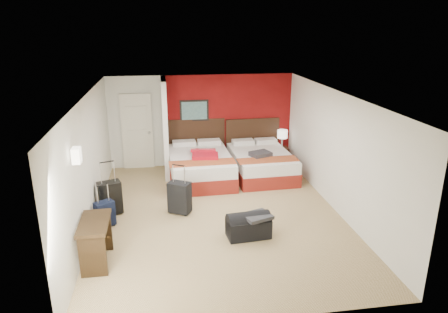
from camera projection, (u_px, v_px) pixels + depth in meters
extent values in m
plane|color=tan|center=(218.00, 214.00, 8.56)|extent=(6.50, 6.50, 0.00)
cube|color=silver|center=(202.00, 121.00, 11.21)|extent=(5.00, 0.04, 2.50)
cube|color=silver|center=(89.00, 164.00, 7.80)|extent=(0.04, 6.50, 2.50)
cube|color=black|center=(194.00, 111.00, 11.03)|extent=(0.78, 0.03, 0.58)
cube|color=white|center=(76.00, 155.00, 6.21)|extent=(0.12, 0.20, 0.24)
cube|color=maroon|center=(229.00, 120.00, 11.30)|extent=(3.50, 0.04, 2.50)
cube|color=silver|center=(165.00, 128.00, 10.47)|extent=(0.12, 1.20, 2.50)
cube|color=silver|center=(137.00, 132.00, 10.98)|extent=(0.82, 0.06, 2.05)
cube|color=white|center=(200.00, 167.00, 10.36)|extent=(1.60, 2.25, 0.66)
cube|color=silver|center=(261.00, 164.00, 10.63)|extent=(1.53, 2.14, 0.63)
cube|color=#B50F20|center=(204.00, 153.00, 10.16)|extent=(0.72, 0.93, 0.11)
cube|color=#36353A|center=(260.00, 154.00, 10.22)|extent=(0.58, 0.53, 0.12)
cube|color=black|center=(281.00, 156.00, 11.48)|extent=(0.38, 0.38, 0.49)
cylinder|color=white|center=(282.00, 139.00, 11.33)|extent=(0.35, 0.35, 0.50)
cube|color=black|center=(110.00, 199.00, 8.46)|extent=(0.53, 0.42, 0.69)
cube|color=black|center=(180.00, 199.00, 8.51)|extent=(0.52, 0.46, 0.66)
cube|color=black|center=(105.00, 215.00, 7.96)|extent=(0.42, 0.38, 0.50)
cube|color=black|center=(248.00, 227.00, 7.61)|extent=(0.83, 0.50, 0.40)
cube|color=#323236|center=(257.00, 216.00, 7.51)|extent=(0.59, 0.55, 0.06)
cube|color=black|center=(96.00, 242.00, 6.71)|extent=(0.47, 0.93, 0.77)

